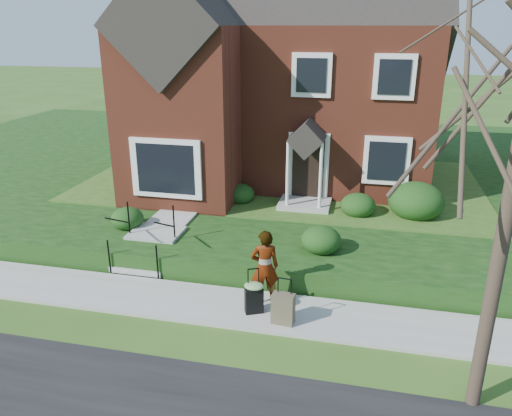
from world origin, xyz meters
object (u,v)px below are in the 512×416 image
(woman, at_px, (265,267))
(suitcase_olive, at_px, (283,309))
(suitcase_black, at_px, (254,296))
(front_steps, at_px, (150,245))

(woman, distance_m, suitcase_olive, 1.07)
(woman, distance_m, suitcase_black, 0.69)
(front_steps, xyz_separation_m, suitcase_olive, (4.03, -2.26, -0.05))
(front_steps, xyz_separation_m, woman, (3.47, -1.52, 0.48))
(front_steps, distance_m, woman, 3.82)
(suitcase_black, bearing_deg, front_steps, 124.30)
(woman, height_order, suitcase_olive, woman)
(woman, xyz_separation_m, suitcase_black, (-0.13, -0.48, -0.48))
(suitcase_olive, bearing_deg, front_steps, 156.68)
(front_steps, distance_m, suitcase_black, 3.89)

